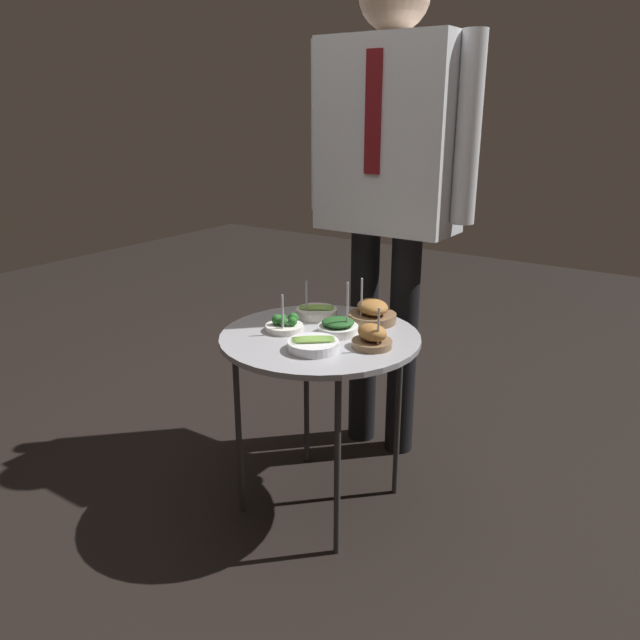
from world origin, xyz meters
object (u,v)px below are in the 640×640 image
bowl_asparagus_front_center (313,345)px  bowl_roast_mid_left (372,338)px  bowl_spinach_back_left (338,327)px  bowl_roast_front_right (372,313)px  serving_cart (320,348)px  waiter_figure (389,161)px  bowl_asparagus_far_rim (316,312)px  bowl_broccoli_back_right (285,325)px

bowl_asparagus_front_center → bowl_roast_mid_left: bearing=41.2°
bowl_spinach_back_left → bowl_roast_front_right: 0.16m
bowl_asparagus_front_center → bowl_spinach_back_left: bearing=95.4°
bowl_spinach_back_left → serving_cart: bearing=-134.6°
bowl_roast_mid_left → waiter_figure: size_ratio=0.08×
bowl_asparagus_far_rim → bowl_roast_front_right: (0.19, 0.06, 0.02)m
waiter_figure → bowl_broccoli_back_right: bearing=-99.9°
bowl_spinach_back_left → bowl_roast_mid_left: bearing=-17.2°
serving_cart → bowl_roast_mid_left: 0.21m
bowl_roast_mid_left → bowl_broccoli_back_right: size_ratio=1.03×
bowl_asparagus_front_center → bowl_roast_mid_left: size_ratio=1.14×
bowl_broccoli_back_right → bowl_asparagus_front_center: bearing=-27.3°
bowl_broccoli_back_right → waiter_figure: waiter_figure is taller
bowl_broccoli_back_right → serving_cart: bearing=14.5°
serving_cart → bowl_broccoli_back_right: (-0.12, -0.03, 0.06)m
serving_cart → bowl_spinach_back_left: (0.04, 0.04, 0.07)m
serving_cart → bowl_roast_front_right: bowl_roast_front_right is taller
bowl_asparagus_front_center → bowl_asparagus_far_rim: size_ratio=1.09×
bowl_roast_mid_left → bowl_broccoli_back_right: 0.31m
bowl_asparagus_far_rim → bowl_roast_front_right: size_ratio=0.85×
serving_cart → bowl_roast_front_right: 0.23m
bowl_broccoli_back_right → bowl_roast_front_right: 0.30m
bowl_roast_mid_left → waiter_figure: bearing=114.4°
bowl_asparagus_far_rim → bowl_spinach_back_left: bearing=-33.6°
bowl_spinach_back_left → waiter_figure: waiter_figure is taller
bowl_asparagus_front_center → bowl_broccoli_back_right: (-0.17, 0.09, 0.00)m
bowl_spinach_back_left → waiter_figure: 0.66m
serving_cart → bowl_broccoli_back_right: bearing=-165.5°
bowl_asparagus_far_rim → waiter_figure: bearing=75.8°
bowl_asparagus_front_center → waiter_figure: 0.78m
serving_cart → bowl_spinach_back_left: bearing=45.4°
bowl_roast_front_right → waiter_figure: bearing=110.6°
bowl_spinach_back_left → bowl_roast_mid_left: 0.16m
bowl_asparagus_front_center → bowl_roast_mid_left: 0.18m
bowl_asparagus_far_rim → bowl_broccoli_back_right: size_ratio=1.08×
serving_cart → bowl_roast_mid_left: bowl_roast_mid_left is taller
bowl_broccoli_back_right → bowl_roast_front_right: bearing=50.3°
bowl_asparagus_front_center → bowl_broccoli_back_right: bowl_broccoli_back_right is taller
bowl_asparagus_far_rim → bowl_roast_front_right: bearing=16.9°
bowl_asparagus_far_rim → bowl_roast_mid_left: bearing=-26.1°
serving_cart → waiter_figure: (-0.03, 0.48, 0.55)m
bowl_spinach_back_left → bowl_asparagus_far_rim: size_ratio=1.25×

